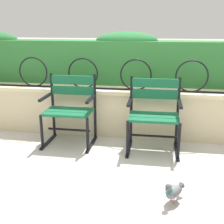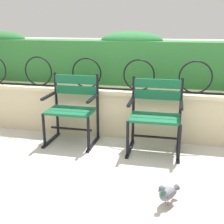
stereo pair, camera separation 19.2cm
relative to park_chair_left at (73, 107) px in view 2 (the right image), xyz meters
The scene contains 7 objects.
ground_plane 0.93m from the park_chair_left, 40.21° to the right, with size 60.00×60.00×0.00m, color #BCB7AD.
stone_wall 0.75m from the park_chair_left, 34.30° to the left, with size 6.78×0.41×0.65m.
iron_arch_fence 0.69m from the park_chair_left, 36.02° to the left, with size 6.25×0.02×0.42m.
hedge_row 1.17m from the park_chair_left, 54.03° to the left, with size 6.64×0.50×0.75m.
park_chair_left is the anchor object (origin of this frame).
park_chair_right 1.08m from the park_chair_left, ahead, with size 0.64×0.53×0.89m.
pigeon_near_chairs 1.79m from the park_chair_left, 42.40° to the right, with size 0.20×0.27×0.22m.
Camera 2 is at (0.72, -2.92, 1.50)m, focal length 46.77 mm.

